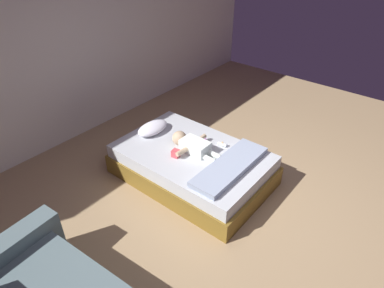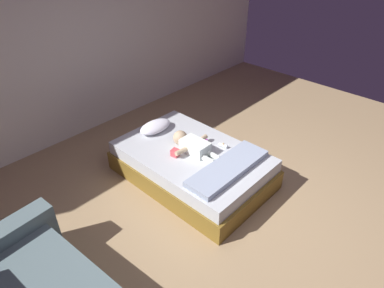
# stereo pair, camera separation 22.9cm
# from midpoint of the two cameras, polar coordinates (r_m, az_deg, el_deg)

# --- Properties ---
(ground_plane) EXTENTS (8.00, 8.00, 0.00)m
(ground_plane) POSITION_cam_midpoint_polar(r_m,az_deg,el_deg) (3.81, 8.41, -12.43)
(ground_plane) COLOR #A0825D
(wall_behind_bed) EXTENTS (8.00, 0.12, 2.80)m
(wall_behind_bed) POSITION_cam_midpoint_polar(r_m,az_deg,el_deg) (5.02, -21.70, 16.15)
(wall_behind_bed) COLOR silver
(wall_behind_bed) RESTS_ON ground_plane
(bed) EXTENTS (1.20, 1.87, 0.41)m
(bed) POSITION_cam_midpoint_polar(r_m,az_deg,el_deg) (4.17, -1.58, -3.58)
(bed) COLOR brown
(bed) RESTS_ON ground_plane
(pillow) EXTENTS (0.47, 0.27, 0.12)m
(pillow) POSITION_cam_midpoint_polar(r_m,az_deg,el_deg) (4.42, -8.19, 2.69)
(pillow) COLOR white
(pillow) RESTS_ON bed
(baby) EXTENTS (0.53, 0.67, 0.18)m
(baby) POSITION_cam_midpoint_polar(r_m,az_deg,el_deg) (4.02, -1.76, -0.11)
(baby) COLOR white
(baby) RESTS_ON bed
(toothbrush) EXTENTS (0.09, 0.15, 0.02)m
(toothbrush) POSITION_cam_midpoint_polar(r_m,az_deg,el_deg) (4.26, -0.31, 0.94)
(toothbrush) COLOR #BE3CAA
(toothbrush) RESTS_ON bed
(blanket) EXTENTS (1.08, 0.35, 0.07)m
(blanket) POSITION_cam_midpoint_polar(r_m,az_deg,el_deg) (3.75, 4.78, -3.84)
(blanket) COLOR #98A5BD
(blanket) RESTS_ON bed
(toy_block) EXTENTS (0.10, 0.10, 0.08)m
(toy_block) POSITION_cam_midpoint_polar(r_m,az_deg,el_deg) (3.94, -4.45, -1.63)
(toy_block) COLOR #D64A51
(toy_block) RESTS_ON bed
(baby_bottle) EXTENTS (0.07, 0.12, 0.07)m
(baby_bottle) POSITION_cam_midpoint_polar(r_m,az_deg,el_deg) (4.12, 3.60, -0.06)
(baby_bottle) COLOR white
(baby_bottle) RESTS_ON bed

